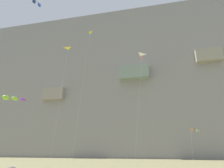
{
  "coord_description": "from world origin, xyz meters",
  "views": [
    {
      "loc": [
        6.13,
        -8.49,
        3.15
      ],
      "look_at": [
        -0.77,
        22.49,
        13.88
      ],
      "focal_mm": 30.66,
      "sensor_mm": 36.0,
      "label": 1
    }
  ],
  "objects_px": {
    "kite_delta_high_center": "(88,40)",
    "kite_delta_front_field": "(140,61)",
    "kite_windsock_far_right": "(5,98)",
    "kite_banner_upper_right": "(26,2)",
    "kite_delta_high_left": "(68,56)",
    "kite_banner_upper_left": "(195,131)"
  },
  "relations": [
    {
      "from": "kite_delta_high_center",
      "to": "kite_delta_front_field",
      "type": "relative_size",
      "value": 1.49
    },
    {
      "from": "kite_banner_upper_left",
      "to": "kite_delta_front_field",
      "type": "bearing_deg",
      "value": -166.96
    },
    {
      "from": "kite_delta_high_center",
      "to": "kite_delta_front_field",
      "type": "height_order",
      "value": "kite_delta_high_center"
    },
    {
      "from": "kite_banner_upper_left",
      "to": "kite_banner_upper_right",
      "type": "relative_size",
      "value": 0.24
    },
    {
      "from": "kite_banner_upper_right",
      "to": "kite_delta_high_left",
      "type": "bearing_deg",
      "value": 82.3
    },
    {
      "from": "kite_windsock_far_right",
      "to": "kite_banner_upper_right",
      "type": "bearing_deg",
      "value": -8.94
    },
    {
      "from": "kite_banner_upper_right",
      "to": "kite_windsock_far_right",
      "type": "bearing_deg",
      "value": 171.06
    },
    {
      "from": "kite_banner_upper_right",
      "to": "kite_delta_high_center",
      "type": "bearing_deg",
      "value": 73.21
    },
    {
      "from": "kite_delta_high_left",
      "to": "kite_delta_front_field",
      "type": "bearing_deg",
      "value": -0.8
    },
    {
      "from": "kite_delta_front_field",
      "to": "kite_windsock_far_right",
      "type": "bearing_deg",
      "value": -145.88
    },
    {
      "from": "kite_windsock_far_right",
      "to": "kite_banner_upper_right",
      "type": "relative_size",
      "value": 0.38
    },
    {
      "from": "kite_banner_upper_right",
      "to": "kite_delta_front_field",
      "type": "distance_m",
      "value": 20.85
    },
    {
      "from": "kite_delta_high_left",
      "to": "kite_banner_upper_right",
      "type": "distance_m",
      "value": 12.41
    },
    {
      "from": "kite_banner_upper_right",
      "to": "kite_delta_front_field",
      "type": "relative_size",
      "value": 1.36
    },
    {
      "from": "kite_delta_high_center",
      "to": "kite_delta_front_field",
      "type": "bearing_deg",
      "value": -16.34
    },
    {
      "from": "kite_banner_upper_left",
      "to": "kite_banner_upper_right",
      "type": "xyz_separation_m",
      "value": [
        -24.24,
        -13.48,
        18.7
      ]
    },
    {
      "from": "kite_windsock_far_right",
      "to": "kite_delta_front_field",
      "type": "distance_m",
      "value": 22.23
    },
    {
      "from": "kite_windsock_far_right",
      "to": "kite_delta_high_center",
      "type": "distance_m",
      "value": 23.1
    },
    {
      "from": "kite_banner_upper_left",
      "to": "kite_delta_high_left",
      "type": "bearing_deg",
      "value": -175.76
    },
    {
      "from": "kite_delta_high_left",
      "to": "kite_banner_upper_right",
      "type": "xyz_separation_m",
      "value": [
        -1.59,
        -11.8,
        3.49
      ]
    },
    {
      "from": "kite_windsock_far_right",
      "to": "kite_delta_front_field",
      "type": "relative_size",
      "value": 0.52
    },
    {
      "from": "kite_delta_high_left",
      "to": "kite_delta_front_field",
      "type": "xyz_separation_m",
      "value": [
        14.52,
        -0.2,
        -2.87
      ]
    }
  ]
}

